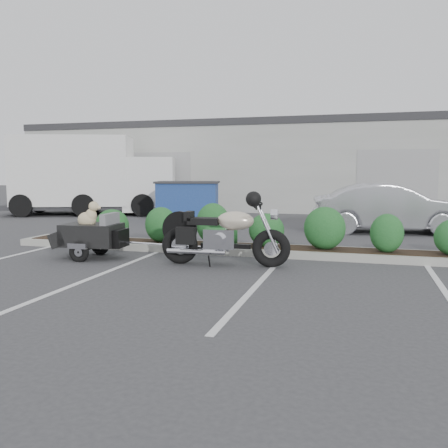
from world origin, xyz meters
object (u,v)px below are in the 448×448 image
(delivery_truck, at_px, (93,177))
(dumpster, at_px, (188,201))
(sedan, at_px, (390,208))
(pet_trailer, at_px, (91,234))
(motorcycle, at_px, (224,236))

(delivery_truck, bearing_deg, dumpster, -38.80)
(sedan, distance_m, delivery_truck, 11.70)
(pet_trailer, distance_m, sedan, 8.40)
(motorcycle, height_order, delivery_truck, delivery_truck)
(pet_trailer, xyz_separation_m, dumpster, (-0.60, 7.16, 0.23))
(pet_trailer, height_order, dumpster, dumpster)
(delivery_truck, bearing_deg, sedan, -34.10)
(pet_trailer, bearing_deg, dumpster, 90.71)
(dumpster, distance_m, delivery_truck, 5.05)
(motorcycle, relative_size, delivery_truck, 0.34)
(dumpster, xyz_separation_m, delivery_truck, (-4.71, 1.64, 0.80))
(pet_trailer, distance_m, delivery_truck, 10.33)
(motorcycle, height_order, pet_trailer, motorcycle)
(sedan, bearing_deg, dumpster, 70.80)
(motorcycle, height_order, dumpster, dumpster)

